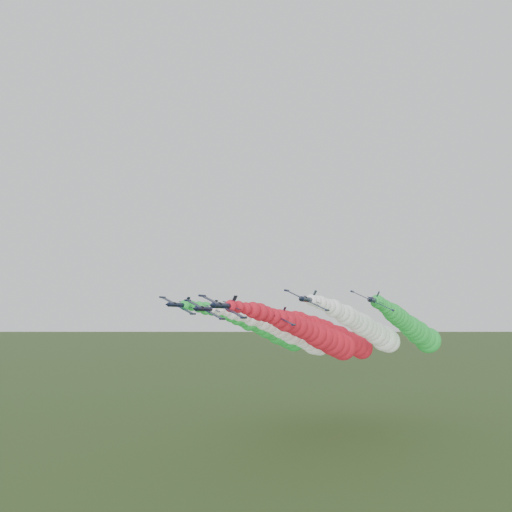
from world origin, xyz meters
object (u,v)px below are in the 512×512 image
object	(u,v)px
jet_outer_right	(414,329)
jet_outer_left	(271,331)
jet_trail	(341,338)
jet_inner_right	(369,329)
jet_lead	(319,336)
jet_inner_left	(294,334)

from	to	relation	value
jet_outer_right	jet_outer_left	bearing A→B (deg)	-178.76
jet_outer_right	jet_trail	xyz separation A→B (m)	(-21.51, 2.13, -2.86)
jet_outer_left	jet_trail	distance (m)	22.14
jet_inner_right	jet_trail	world-z (taller)	jet_inner_right
jet_lead	jet_trail	size ratio (longest dim) A/B	1.00
jet_lead	jet_inner_left	size ratio (longest dim) A/B	1.01
jet_inner_left	jet_outer_right	world-z (taller)	jet_outer_right
jet_inner_right	jet_trail	size ratio (longest dim) A/B	1.00
jet_outer_left	jet_trail	size ratio (longest dim) A/B	1.00
jet_inner_left	jet_lead	bearing A→B (deg)	-49.11
jet_outer_left	jet_trail	xyz separation A→B (m)	(21.83, 3.06, -1.99)
jet_inner_left	jet_trail	distance (m)	16.80
jet_inner_left	jet_trail	bearing A→B (deg)	46.69
jet_lead	jet_inner_right	bearing A→B (deg)	46.52
jet_trail	jet_lead	bearing A→B (deg)	-92.67
jet_lead	jet_outer_left	world-z (taller)	jet_outer_left
jet_lead	jet_inner_right	world-z (taller)	jet_inner_right
jet_lead	jet_inner_left	bearing A→B (deg)	130.89
jet_lead	jet_trail	distance (m)	24.21
jet_inner_right	jet_outer_left	size ratio (longest dim) A/B	1.00
jet_lead	jet_outer_right	world-z (taller)	jet_outer_right
jet_lead	jet_outer_left	size ratio (longest dim) A/B	1.00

